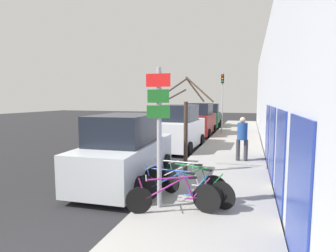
% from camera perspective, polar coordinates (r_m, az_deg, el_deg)
% --- Properties ---
extents(ground_plane, '(80.00, 80.00, 0.00)m').
position_cam_1_polar(ground_plane, '(13.90, 2.45, -5.35)').
color(ground_plane, black).
extents(sidewalk_curb, '(3.20, 32.00, 0.15)m').
position_cam_1_polar(sidewalk_curb, '(16.21, 13.99, -3.63)').
color(sidewalk_curb, gray).
rests_on(sidewalk_curb, ground).
extents(building_facade, '(0.23, 32.00, 6.50)m').
position_cam_1_polar(building_facade, '(15.91, 20.60, 7.39)').
color(building_facade, '#B2B7C1').
rests_on(building_facade, ground).
extents(signpost, '(0.58, 0.13, 3.28)m').
position_cam_1_polar(signpost, '(6.04, -1.96, -1.03)').
color(signpost, '#939399').
rests_on(signpost, sidewalk_curb).
extents(bicycle_0, '(2.05, 0.91, 0.83)m').
position_cam_1_polar(bicycle_0, '(6.12, 1.49, -15.12)').
color(bicycle_0, black).
rests_on(bicycle_0, sidewalk_curb).
extents(bicycle_1, '(2.22, 0.56, 0.91)m').
position_cam_1_polar(bicycle_1, '(6.41, 1.50, -13.87)').
color(bicycle_1, black).
rests_on(bicycle_1, sidewalk_curb).
extents(bicycle_2, '(2.10, 0.97, 0.91)m').
position_cam_1_polar(bicycle_2, '(6.80, 5.66, -12.73)').
color(bicycle_2, black).
rests_on(bicycle_2, sidewalk_curb).
extents(bicycle_3, '(2.40, 0.66, 0.95)m').
position_cam_1_polar(bicycle_3, '(7.06, 3.24, -11.87)').
color(bicycle_3, black).
rests_on(bicycle_3, sidewalk_curb).
extents(parked_car_0, '(2.27, 4.77, 2.22)m').
position_cam_1_polar(parked_car_0, '(8.62, -9.08, -5.57)').
color(parked_car_0, '#B2B7BC').
rests_on(parked_car_0, ground).
extents(parked_car_1, '(2.12, 4.59, 2.40)m').
position_cam_1_polar(parked_car_1, '(14.10, 2.59, -0.67)').
color(parked_car_1, silver).
rests_on(parked_car_1, ground).
extents(parked_car_2, '(1.98, 4.74, 2.41)m').
position_cam_1_polar(parked_car_2, '(19.78, 7.04, 1.18)').
color(parked_car_2, maroon).
rests_on(parked_car_2, ground).
extents(parked_car_3, '(2.19, 4.61, 2.28)m').
position_cam_1_polar(parked_car_3, '(25.47, 9.12, 2.04)').
color(parked_car_3, '#144728').
rests_on(parked_car_3, ground).
extents(pedestrian_near, '(0.48, 0.40, 1.82)m').
position_cam_1_polar(pedestrian_near, '(11.25, 15.86, -2.03)').
color(pedestrian_near, '#333338').
rests_on(pedestrian_near, sidewalk_curb).
extents(street_tree, '(2.31, 0.75, 3.32)m').
position_cam_1_polar(street_tree, '(9.06, 3.78, -0.12)').
color(street_tree, '#3D2D23').
rests_on(street_tree, sidewalk_curb).
extents(traffic_light, '(0.20, 0.30, 4.50)m').
position_cam_1_polar(traffic_light, '(20.03, 11.75, 6.70)').
color(traffic_light, '#939399').
rests_on(traffic_light, sidewalk_curb).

